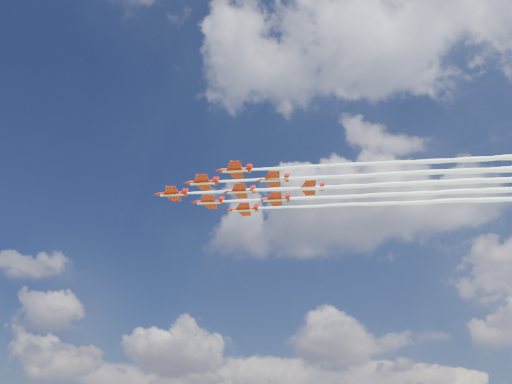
# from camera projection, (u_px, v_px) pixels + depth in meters

# --- Properties ---
(jet_lead) EXTENTS (98.96, 33.46, 2.81)m
(jet_lead) POSITION_uv_depth(u_px,v_px,m) (319.00, 188.00, 159.42)
(jet_lead) COLOR red
(jet_row2_port) EXTENTS (98.96, 33.46, 2.81)m
(jet_row2_port) POSITION_uv_depth(u_px,v_px,m) (355.00, 176.00, 153.23)
(jet_row2_port) COLOR red
(jet_row2_starb) EXTENTS (98.96, 33.46, 2.81)m
(jet_row2_starb) POSITION_uv_depth(u_px,v_px,m) (352.00, 196.00, 164.02)
(jet_row2_starb) COLOR red
(jet_row3_port) EXTENTS (98.96, 33.46, 2.81)m
(jet_row3_port) POSITION_uv_depth(u_px,v_px,m) (395.00, 163.00, 147.04)
(jet_row3_port) COLOR red
(jet_row3_centre) EXTENTS (98.96, 33.46, 2.81)m
(jet_row3_centre) POSITION_uv_depth(u_px,v_px,m) (389.00, 185.00, 157.83)
(jet_row3_centre) COLOR red
(jet_row3_starb) EXTENTS (98.96, 33.46, 2.81)m
(jet_row3_starb) POSITION_uv_depth(u_px,v_px,m) (384.00, 204.00, 168.62)
(jet_row3_starb) COLOR red
(jet_row4_port) EXTENTS (98.96, 33.46, 2.81)m
(jet_row4_port) POSITION_uv_depth(u_px,v_px,m) (429.00, 172.00, 151.64)
(jet_row4_port) COLOR red
(jet_row4_starb) EXTENTS (98.96, 33.46, 2.81)m
(jet_row4_starb) POSITION_uv_depth(u_px,v_px,m) (421.00, 193.00, 162.43)
(jet_row4_starb) COLOR red
(jet_tail) EXTENTS (98.96, 33.46, 2.81)m
(jet_tail) POSITION_uv_depth(u_px,v_px,m) (461.00, 182.00, 156.25)
(jet_tail) COLOR red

